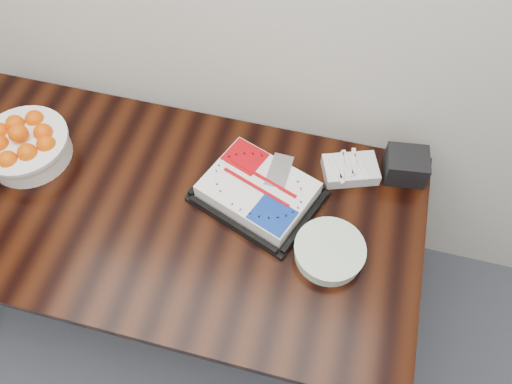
% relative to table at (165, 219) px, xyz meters
% --- Properties ---
extents(table, '(1.80, 0.90, 0.75)m').
position_rel_table_xyz_m(table, '(0.00, 0.00, 0.00)').
color(table, black).
rests_on(table, ground).
extents(cake_tray, '(0.49, 0.44, 0.08)m').
position_rel_table_xyz_m(cake_tray, '(0.32, 0.12, 0.12)').
color(cake_tray, black).
rests_on(cake_tray, table).
extents(tangerine_bowl, '(0.32, 0.32, 0.20)m').
position_rel_table_xyz_m(tangerine_bowl, '(-0.54, 0.09, 0.17)').
color(tangerine_bowl, white).
rests_on(tangerine_bowl, table).
extents(plate_stack, '(0.23, 0.23, 0.06)m').
position_rel_table_xyz_m(plate_stack, '(0.60, -0.04, 0.11)').
color(plate_stack, white).
rests_on(plate_stack, table).
extents(fork_bag, '(0.22, 0.18, 0.06)m').
position_rel_table_xyz_m(fork_bag, '(0.61, 0.30, 0.11)').
color(fork_bag, silver).
rests_on(fork_bag, table).
extents(napkin_box, '(0.16, 0.14, 0.10)m').
position_rel_table_xyz_m(napkin_box, '(0.80, 0.35, 0.14)').
color(napkin_box, black).
rests_on(napkin_box, table).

